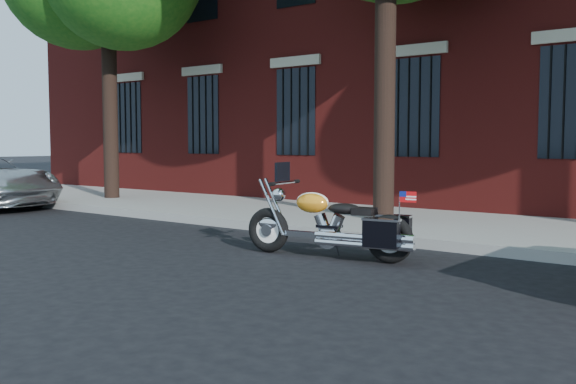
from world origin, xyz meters
The scene contains 4 objects.
ground centered at (0.00, 0.00, 0.00)m, with size 120.00×120.00×0.00m, color black.
curb centered at (0.00, 1.38, 0.07)m, with size 40.00×0.16×0.15m, color gray.
sidewalk centered at (0.00, 3.26, 0.07)m, with size 40.00×3.60×0.15m, color gray.
motorcycle centered at (1.43, -0.07, 0.41)m, with size 2.45×0.92×1.22m.
Camera 1 is at (5.89, -6.90, 1.49)m, focal length 40.00 mm.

